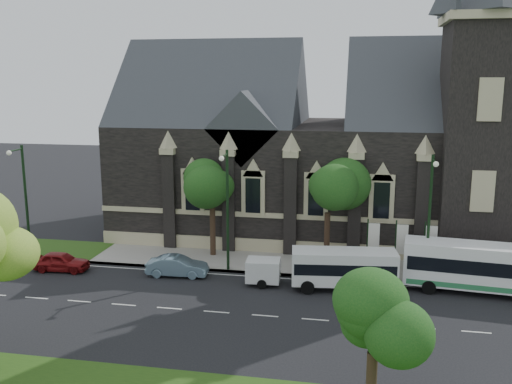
% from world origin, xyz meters
% --- Properties ---
extents(ground, '(160.00, 160.00, 0.00)m').
position_xyz_m(ground, '(0.00, 0.00, 0.00)').
color(ground, black).
rests_on(ground, ground).
extents(sidewalk, '(80.00, 5.00, 0.15)m').
position_xyz_m(sidewalk, '(0.00, 9.50, 0.07)').
color(sidewalk, gray).
rests_on(sidewalk, ground).
extents(museum, '(40.00, 17.70, 29.90)m').
position_xyz_m(museum, '(5.12, 18.78, 8.17)').
color(museum, black).
rests_on(museum, ground).
extents(tree_park_east, '(3.40, 3.40, 6.28)m').
position_xyz_m(tree_park_east, '(6.18, -9.32, 4.62)').
color(tree_park_east, black).
rests_on(tree_park_east, ground).
extents(tree_walk_right, '(4.08, 4.08, 7.80)m').
position_xyz_m(tree_walk_right, '(3.21, 10.71, 5.82)').
color(tree_walk_right, black).
rests_on(tree_walk_right, ground).
extents(tree_walk_left, '(3.91, 3.91, 7.64)m').
position_xyz_m(tree_walk_left, '(-5.80, 10.70, 5.73)').
color(tree_walk_left, black).
rests_on(tree_walk_left, ground).
extents(street_lamp_near, '(0.36, 1.88, 9.00)m').
position_xyz_m(street_lamp_near, '(10.00, 7.09, 5.11)').
color(street_lamp_near, black).
rests_on(street_lamp_near, ground).
extents(street_lamp_mid, '(0.36, 1.88, 9.00)m').
position_xyz_m(street_lamp_mid, '(-4.00, 7.09, 5.11)').
color(street_lamp_mid, black).
rests_on(street_lamp_mid, ground).
extents(street_lamp_far, '(0.36, 1.88, 9.00)m').
position_xyz_m(street_lamp_far, '(-20.00, 7.09, 5.11)').
color(street_lamp_far, black).
rests_on(street_lamp_far, ground).
extents(banner_flag_left, '(0.90, 0.10, 4.00)m').
position_xyz_m(banner_flag_left, '(6.29, 9.00, 2.38)').
color(banner_flag_left, black).
rests_on(banner_flag_left, ground).
extents(banner_flag_center, '(0.90, 0.10, 4.00)m').
position_xyz_m(banner_flag_center, '(8.29, 9.00, 2.38)').
color(banner_flag_center, black).
rests_on(banner_flag_center, ground).
extents(banner_flag_right, '(0.90, 0.10, 4.00)m').
position_xyz_m(banner_flag_right, '(10.29, 9.00, 2.38)').
color(banner_flag_right, black).
rests_on(banner_flag_right, ground).
extents(tour_coach, '(11.47, 3.64, 3.29)m').
position_xyz_m(tour_coach, '(14.08, 6.11, 1.80)').
color(tour_coach, white).
rests_on(tour_coach, ground).
extents(shuttle_bus, '(7.14, 3.14, 2.68)m').
position_xyz_m(shuttle_bus, '(4.48, 5.26, 1.55)').
color(shuttle_bus, silver).
rests_on(shuttle_bus, ground).
extents(box_trailer, '(3.36, 1.98, 1.77)m').
position_xyz_m(box_trailer, '(-1.00, 5.12, 1.01)').
color(box_trailer, silver).
rests_on(box_trailer, ground).
extents(sedan, '(4.48, 1.83, 1.44)m').
position_xyz_m(sedan, '(-7.36, 5.67, 0.72)').
color(sedan, '#7291A5').
rests_on(sedan, ground).
extents(car_far_red, '(4.23, 1.90, 1.41)m').
position_xyz_m(car_far_red, '(-16.15, 5.14, 0.71)').
color(car_far_red, maroon).
rests_on(car_far_red, ground).
extents(car_far_white, '(5.29, 2.58, 1.48)m').
position_xyz_m(car_far_white, '(-21.28, 5.55, 0.74)').
color(car_far_white, silver).
rests_on(car_far_white, ground).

